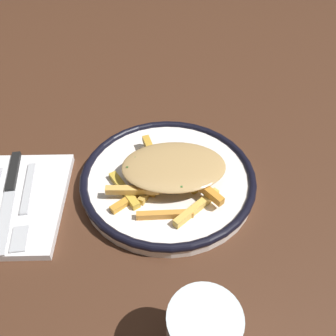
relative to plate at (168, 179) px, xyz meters
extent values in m
plane|color=#452819|center=(0.00, 0.00, -0.01)|extent=(2.60, 2.60, 0.00)
cylinder|color=white|center=(0.00, 0.00, 0.00)|extent=(0.28, 0.28, 0.02)
torus|color=black|center=(0.00, 0.00, 0.01)|extent=(0.29, 0.29, 0.01)
cube|color=orange|center=(0.01, 0.08, 0.01)|extent=(0.08, 0.01, 0.01)
cube|color=gold|center=(0.06, 0.05, 0.01)|extent=(0.07, 0.06, 0.01)
cube|color=gold|center=(-0.02, 0.01, 0.01)|extent=(0.05, 0.07, 0.01)
cube|color=orange|center=(-0.06, 0.05, 0.02)|extent=(0.05, 0.06, 0.01)
cube|color=#E3AA50|center=(0.06, 0.04, 0.02)|extent=(0.08, 0.01, 0.01)
cube|color=gold|center=(0.02, -0.03, 0.02)|extent=(0.04, 0.09, 0.01)
cube|color=gold|center=(0.01, -0.03, 0.01)|extent=(0.07, 0.05, 0.01)
cube|color=gold|center=(0.02, 0.01, 0.01)|extent=(0.03, 0.07, 0.01)
cube|color=gold|center=(0.07, 0.03, 0.01)|extent=(0.05, 0.08, 0.01)
cube|color=gold|center=(0.00, 0.00, 0.01)|extent=(0.05, 0.05, 0.01)
cube|color=#EFB456|center=(-0.03, -0.03, 0.01)|extent=(0.04, 0.06, 0.01)
cube|color=#E1B650|center=(-0.04, 0.07, 0.01)|extent=(0.07, 0.07, 0.01)
cube|color=gold|center=(0.01, 0.02, 0.01)|extent=(0.07, 0.06, 0.01)
cube|color=gold|center=(0.03, 0.03, 0.01)|extent=(0.04, 0.07, 0.01)
ellipsoid|color=tan|center=(-0.01, 0.01, 0.03)|extent=(0.17, 0.12, 0.02)
cube|color=#385B26|center=(0.06, 0.01, 0.04)|extent=(0.00, 0.00, 0.00)
cube|color=#22582E|center=(0.00, 0.02, 0.04)|extent=(0.00, 0.00, 0.00)
cube|color=#265637|center=(-0.01, 0.02, 0.04)|extent=(0.00, 0.00, 0.00)
cube|color=#346628|center=(-0.02, 0.05, 0.04)|extent=(0.00, 0.00, 0.00)
cube|color=#2F6525|center=(0.04, -0.01, 0.04)|extent=(0.00, 0.00, 0.00)
cube|color=#316D2D|center=(0.05, -0.01, 0.04)|extent=(0.00, 0.00, 0.00)
cube|color=white|center=(0.25, 0.04, -0.01)|extent=(0.17, 0.21, 0.01)
cube|color=silver|center=(0.23, 0.01, 0.00)|extent=(0.02, 0.11, 0.01)
cube|color=silver|center=(0.22, 0.11, 0.00)|extent=(0.03, 0.05, 0.00)
cube|color=black|center=(0.26, -0.02, 0.00)|extent=(0.03, 0.09, 0.01)
cube|color=silver|center=(0.25, 0.08, 0.00)|extent=(0.03, 0.12, 0.00)
cylinder|color=silver|center=(-0.03, 0.27, 0.03)|extent=(0.08, 0.08, 0.10)
camera|label=1|loc=(0.01, 0.43, 0.45)|focal=39.87mm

